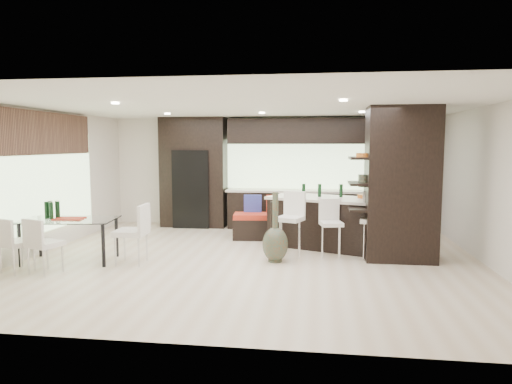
# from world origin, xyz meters

# --- Properties ---
(ground) EXTENTS (8.00, 8.00, 0.00)m
(ground) POSITION_xyz_m (0.00, 0.00, 0.00)
(ground) COLOR beige
(ground) RESTS_ON ground
(back_wall) EXTENTS (8.00, 0.02, 2.70)m
(back_wall) POSITION_xyz_m (0.00, 3.50, 1.35)
(back_wall) COLOR silver
(back_wall) RESTS_ON ground
(left_wall) EXTENTS (0.02, 7.00, 2.70)m
(left_wall) POSITION_xyz_m (-4.00, 0.00, 1.35)
(left_wall) COLOR silver
(left_wall) RESTS_ON ground
(right_wall) EXTENTS (0.02, 7.00, 2.70)m
(right_wall) POSITION_xyz_m (4.00, 0.00, 1.35)
(right_wall) COLOR silver
(right_wall) RESTS_ON ground
(ceiling) EXTENTS (8.00, 7.00, 0.02)m
(ceiling) POSITION_xyz_m (0.00, 0.00, 2.70)
(ceiling) COLOR white
(ceiling) RESTS_ON ground
(window_left) EXTENTS (0.04, 3.20, 1.90)m
(window_left) POSITION_xyz_m (-3.96, 0.20, 1.35)
(window_left) COLOR #B2D199
(window_left) RESTS_ON left_wall
(window_back) EXTENTS (3.40, 0.04, 1.20)m
(window_back) POSITION_xyz_m (0.60, 3.46, 1.55)
(window_back) COLOR #B2D199
(window_back) RESTS_ON back_wall
(stone_accent) EXTENTS (0.08, 3.00, 0.80)m
(stone_accent) POSITION_xyz_m (-3.93, 0.20, 2.25)
(stone_accent) COLOR brown
(stone_accent) RESTS_ON left_wall
(ceiling_spots) EXTENTS (4.00, 3.00, 0.02)m
(ceiling_spots) POSITION_xyz_m (0.00, 0.25, 2.68)
(ceiling_spots) COLOR white
(ceiling_spots) RESTS_ON ceiling
(back_cabinetry) EXTENTS (6.80, 0.68, 2.70)m
(back_cabinetry) POSITION_xyz_m (0.50, 3.17, 1.35)
(back_cabinetry) COLOR black
(back_cabinetry) RESTS_ON ground
(refrigerator) EXTENTS (0.90, 0.68, 1.90)m
(refrigerator) POSITION_xyz_m (-1.90, 3.12, 0.95)
(refrigerator) COLOR black
(refrigerator) RESTS_ON ground
(partition_column) EXTENTS (1.20, 0.80, 2.70)m
(partition_column) POSITION_xyz_m (2.60, 0.40, 1.35)
(partition_column) COLOR black
(partition_column) RESTS_ON ground
(kitchen_island) EXTENTS (2.62, 1.83, 1.00)m
(kitchen_island) POSITION_xyz_m (1.40, 1.18, 0.50)
(kitchen_island) COLOR black
(kitchen_island) RESTS_ON ground
(stool_left) EXTENTS (0.55, 0.55, 0.96)m
(stool_left) POSITION_xyz_m (0.66, 0.35, 0.48)
(stool_left) COLOR white
(stool_left) RESTS_ON ground
(stool_mid) EXTENTS (0.45, 0.45, 0.85)m
(stool_mid) POSITION_xyz_m (1.40, 0.38, 0.43)
(stool_mid) COLOR white
(stool_mid) RESTS_ON ground
(stool_right) EXTENTS (0.50, 0.50, 0.96)m
(stool_right) POSITION_xyz_m (2.14, 0.35, 0.48)
(stool_right) COLOR white
(stool_right) RESTS_ON ground
(bench) EXTENTS (1.48, 0.68, 0.55)m
(bench) POSITION_xyz_m (0.07, 1.84, 0.28)
(bench) COLOR black
(bench) RESTS_ON ground
(floor_vase) EXTENTS (0.58, 0.58, 1.23)m
(floor_vase) POSITION_xyz_m (0.43, -0.07, 0.61)
(floor_vase) COLOR #3E422F
(floor_vase) RESTS_ON ground
(dining_table) EXTENTS (1.66, 1.07, 0.75)m
(dining_table) POSITION_xyz_m (-3.12, -0.53, 0.37)
(dining_table) COLOR white
(dining_table) RESTS_ON ground
(chair_near) EXTENTS (0.57, 0.57, 0.82)m
(chair_near) POSITION_xyz_m (-3.12, -1.27, 0.41)
(chair_near) COLOR white
(chair_near) RESTS_ON ground
(chair_far) EXTENTS (0.58, 0.58, 0.82)m
(chair_far) POSITION_xyz_m (-3.61, -1.27, 0.41)
(chair_far) COLOR white
(chair_far) RESTS_ON ground
(chair_end) EXTENTS (0.53, 0.53, 0.95)m
(chair_end) POSITION_xyz_m (-2.01, -0.53, 0.47)
(chair_end) COLOR white
(chair_end) RESTS_ON ground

